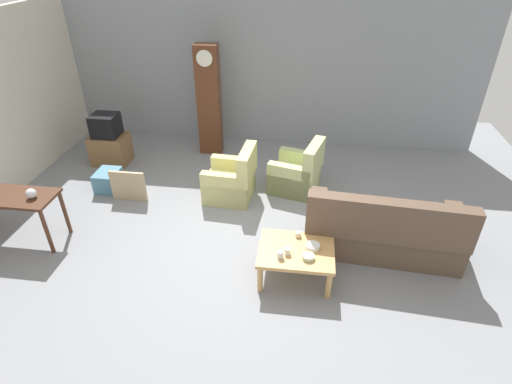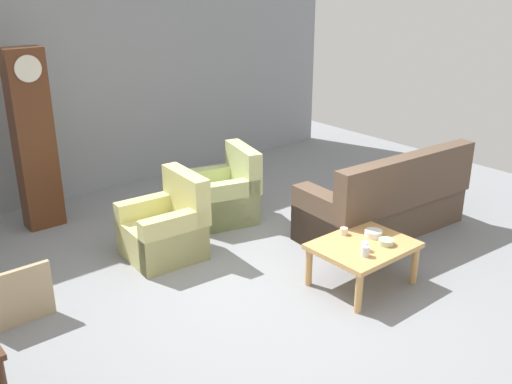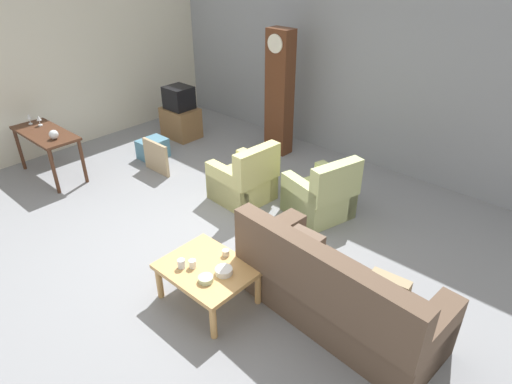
# 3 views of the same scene
# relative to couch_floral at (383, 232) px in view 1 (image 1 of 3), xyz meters

# --- Properties ---
(ground_plane) EXTENTS (10.40, 10.40, 0.00)m
(ground_plane) POSITION_rel_couch_floral_xyz_m (-1.96, -0.02, -0.35)
(ground_plane) COLOR gray
(garage_door_wall) EXTENTS (8.40, 0.16, 3.20)m
(garage_door_wall) POSITION_rel_couch_floral_xyz_m (-1.96, 3.58, 1.25)
(garage_door_wall) COLOR gray
(garage_door_wall) RESTS_ON ground_plane
(couch_floral) EXTENTS (2.16, 1.03, 1.04)m
(couch_floral) POSITION_rel_couch_floral_xyz_m (0.00, 0.00, 0.00)
(couch_floral) COLOR brown
(couch_floral) RESTS_ON ground_plane
(armchair_olive_near) EXTENTS (0.84, 0.81, 0.92)m
(armchair_olive_near) POSITION_rel_couch_floral_xyz_m (-2.34, 1.15, -0.05)
(armchair_olive_near) COLOR #CCC67A
(armchair_olive_near) RESTS_ON ground_plane
(armchair_olive_far) EXTENTS (0.96, 0.94, 0.92)m
(armchair_olive_far) POSITION_rel_couch_floral_xyz_m (-1.25, 1.54, -0.05)
(armchair_olive_far) COLOR #BCC783
(armchair_olive_far) RESTS_ON ground_plane
(coffee_table_wood) EXTENTS (0.96, 0.76, 0.45)m
(coffee_table_wood) POSITION_rel_couch_floral_xyz_m (-1.17, -0.65, 0.03)
(coffee_table_wood) COLOR tan
(coffee_table_wood) RESTS_ON ground_plane
(console_table_dark) EXTENTS (1.30, 0.56, 0.77)m
(console_table_dark) POSITION_rel_couch_floral_xyz_m (-5.20, -0.40, 0.30)
(console_table_dark) COLOR #472819
(console_table_dark) RESTS_ON ground_plane
(grandfather_clock) EXTENTS (0.44, 0.30, 2.16)m
(grandfather_clock) POSITION_rel_couch_floral_xyz_m (-3.07, 2.82, 0.73)
(grandfather_clock) COLOR #562D19
(grandfather_clock) RESTS_ON ground_plane
(tv_stand_cabinet) EXTENTS (0.68, 0.52, 0.58)m
(tv_stand_cabinet) POSITION_rel_couch_floral_xyz_m (-4.92, 2.08, -0.06)
(tv_stand_cabinet) COLOR brown
(tv_stand_cabinet) RESTS_ON ground_plane
(tv_crt) EXTENTS (0.48, 0.44, 0.42)m
(tv_crt) POSITION_rel_couch_floral_xyz_m (-4.92, 2.08, 0.44)
(tv_crt) COLOR black
(tv_crt) RESTS_ON tv_stand_cabinet
(framed_picture_leaning) EXTENTS (0.60, 0.05, 0.54)m
(framed_picture_leaning) POSITION_rel_couch_floral_xyz_m (-4.04, 0.82, -0.08)
(framed_picture_leaning) COLOR tan
(framed_picture_leaning) RESTS_ON ground_plane
(storage_box_blue) EXTENTS (0.38, 0.48, 0.34)m
(storage_box_blue) POSITION_rel_couch_floral_xyz_m (-4.55, 1.12, -0.18)
(storage_box_blue) COLOR teal
(storage_box_blue) RESTS_ON ground_plane
(glass_dome_cloche) EXTENTS (0.14, 0.14, 0.14)m
(glass_dome_cloche) POSITION_rel_couch_floral_xyz_m (-4.82, -0.42, 0.48)
(glass_dome_cloche) COLOR silver
(glass_dome_cloche) RESTS_ON console_table_dark
(cup_white_porcelain) EXTENTS (0.08, 0.08, 0.09)m
(cup_white_porcelain) POSITION_rel_couch_floral_xyz_m (-1.28, -0.75, 0.14)
(cup_white_porcelain) COLOR white
(cup_white_porcelain) RESTS_ON coffee_table_wood
(cup_blue_rimmed) EXTENTS (0.08, 0.08, 0.10)m
(cup_blue_rimmed) POSITION_rel_couch_floral_xyz_m (-1.36, -0.83, 0.14)
(cup_blue_rimmed) COLOR silver
(cup_blue_rimmed) RESTS_ON coffee_table_wood
(cup_cream_tall) EXTENTS (0.08, 0.08, 0.07)m
(cup_cream_tall) POSITION_rel_couch_floral_xyz_m (-1.16, -0.38, 0.13)
(cup_cream_tall) COLOR beige
(cup_cream_tall) RESTS_ON coffee_table_wood
(bowl_white_stacked) EXTENTS (0.18, 0.18, 0.06)m
(bowl_white_stacked) POSITION_rel_couch_floral_xyz_m (-0.96, -0.60, 0.13)
(bowl_white_stacked) COLOR white
(bowl_white_stacked) RESTS_ON coffee_table_wood
(bowl_shallow_green) EXTENTS (0.15, 0.15, 0.05)m
(bowl_shallow_green) POSITION_rel_couch_floral_xyz_m (-1.01, -0.80, 0.12)
(bowl_shallow_green) COLOR #B2C69E
(bowl_shallow_green) RESTS_ON coffee_table_wood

